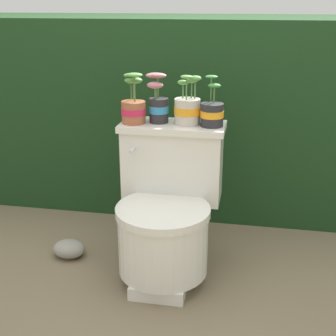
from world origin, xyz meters
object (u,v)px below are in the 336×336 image
at_px(potted_plant_left, 133,106).
at_px(potted_plant_midright, 212,112).
at_px(toilet, 167,210).
at_px(potted_plant_midleft, 158,103).
at_px(garden_stone, 69,249).
at_px(potted_plant_middle, 187,108).

bearing_deg(potted_plant_left, potted_plant_midright, 1.53).
height_order(potted_plant_left, potted_plant_midright, potted_plant_left).
distance_m(toilet, potted_plant_midright, 0.50).
relative_size(potted_plant_midleft, potted_plant_midright, 1.03).
height_order(potted_plant_midleft, potted_plant_midright, potted_plant_midleft).
relative_size(toilet, potted_plant_left, 2.95).
xyz_separation_m(potted_plant_midleft, potted_plant_midright, (0.25, -0.02, -0.03)).
bearing_deg(potted_plant_midleft, garden_stone, -163.28).
bearing_deg(toilet, potted_plant_midleft, 113.74).
height_order(potted_plant_middle, garden_stone, potted_plant_middle).
height_order(toilet, potted_plant_midright, potted_plant_midright).
bearing_deg(potted_plant_midleft, potted_plant_midright, -4.84).
xyz_separation_m(potted_plant_midright, garden_stone, (-0.70, -0.11, -0.72)).
bearing_deg(toilet, potted_plant_left, 144.48).
bearing_deg(potted_plant_midright, potted_plant_left, -178.47).
relative_size(toilet, potted_plant_midright, 3.10).
xyz_separation_m(toilet, potted_plant_midright, (0.18, 0.14, 0.44)).
relative_size(toilet, potted_plant_midleft, 3.01).
xyz_separation_m(potted_plant_left, potted_plant_midright, (0.37, 0.01, -0.01)).
relative_size(toilet, garden_stone, 4.25).
relative_size(potted_plant_midright, garden_stone, 1.37).
relative_size(potted_plant_middle, garden_stone, 1.41).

